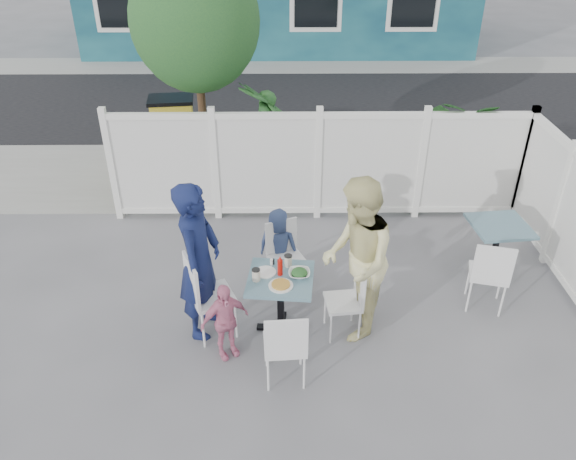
{
  "coord_description": "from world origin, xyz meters",
  "views": [
    {
      "loc": [
        -0.39,
        -4.79,
        4.18
      ],
      "look_at": [
        -0.34,
        0.31,
        1.05
      ],
      "focal_mm": 35.0,
      "sensor_mm": 36.0,
      "label": 1
    }
  ],
  "objects_px": {
    "spare_table": "(498,236)",
    "chair_right": "(350,296)",
    "main_table": "(281,290)",
    "woman": "(356,260)",
    "toddler": "(225,321)",
    "chair_near": "(285,343)",
    "utility_cabinet": "(175,137)",
    "chair_left": "(204,291)",
    "chair_back": "(285,251)",
    "man": "(199,261)",
    "boy": "(278,246)"
  },
  "relations": [
    {
      "from": "chair_back",
      "to": "chair_near",
      "type": "distance_m",
      "value": 1.57
    },
    {
      "from": "chair_right",
      "to": "boy",
      "type": "xyz_separation_m",
      "value": [
        -0.76,
        0.96,
        0.0
      ]
    },
    {
      "from": "chair_right",
      "to": "chair_back",
      "type": "relative_size",
      "value": 0.96
    },
    {
      "from": "utility_cabinet",
      "to": "main_table",
      "type": "bearing_deg",
      "value": -73.38
    },
    {
      "from": "chair_left",
      "to": "toddler",
      "type": "height_order",
      "value": "chair_left"
    },
    {
      "from": "utility_cabinet",
      "to": "chair_left",
      "type": "xyz_separation_m",
      "value": [
        0.98,
        -4.14,
        -0.04
      ]
    },
    {
      "from": "utility_cabinet",
      "to": "man",
      "type": "bearing_deg",
      "value": -83.73
    },
    {
      "from": "chair_left",
      "to": "man",
      "type": "xyz_separation_m",
      "value": [
        -0.04,
        0.1,
        0.32
      ]
    },
    {
      "from": "main_table",
      "to": "toddler",
      "type": "distance_m",
      "value": 0.68
    },
    {
      "from": "chair_back",
      "to": "chair_near",
      "type": "xyz_separation_m",
      "value": [
        0.0,
        -1.57,
        0.01
      ]
    },
    {
      "from": "utility_cabinet",
      "to": "woman",
      "type": "bearing_deg",
      "value": -64.66
    },
    {
      "from": "main_table",
      "to": "chair_near",
      "type": "distance_m",
      "value": 0.78
    },
    {
      "from": "utility_cabinet",
      "to": "boy",
      "type": "height_order",
      "value": "utility_cabinet"
    },
    {
      "from": "chair_back",
      "to": "man",
      "type": "bearing_deg",
      "value": 17.26
    },
    {
      "from": "main_table",
      "to": "man",
      "type": "xyz_separation_m",
      "value": [
        -0.84,
        0.05,
        0.33
      ]
    },
    {
      "from": "utility_cabinet",
      "to": "toddler",
      "type": "xyz_separation_m",
      "value": [
        1.21,
        -4.46,
        -0.17
      ]
    },
    {
      "from": "utility_cabinet",
      "to": "chair_near",
      "type": "bearing_deg",
      "value": -76.3
    },
    {
      "from": "main_table",
      "to": "chair_right",
      "type": "distance_m",
      "value": 0.74
    },
    {
      "from": "utility_cabinet",
      "to": "toddler",
      "type": "distance_m",
      "value": 4.62
    },
    {
      "from": "man",
      "to": "spare_table",
      "type": "bearing_deg",
      "value": -63.26
    },
    {
      "from": "woman",
      "to": "toddler",
      "type": "relative_size",
      "value": 2.04
    },
    {
      "from": "main_table",
      "to": "toddler",
      "type": "relative_size",
      "value": 0.84
    },
    {
      "from": "chair_right",
      "to": "chair_near",
      "type": "xyz_separation_m",
      "value": [
        -0.69,
        -0.75,
        0.03
      ]
    },
    {
      "from": "spare_table",
      "to": "woman",
      "type": "xyz_separation_m",
      "value": [
        -1.87,
        -1.03,
        0.36
      ]
    },
    {
      "from": "woman",
      "to": "toddler",
      "type": "distance_m",
      "value": 1.47
    },
    {
      "from": "chair_right",
      "to": "chair_back",
      "type": "bearing_deg",
      "value": 33.11
    },
    {
      "from": "main_table",
      "to": "chair_near",
      "type": "relative_size",
      "value": 0.84
    },
    {
      "from": "chair_near",
      "to": "chair_back",
      "type": "bearing_deg",
      "value": 86.05
    },
    {
      "from": "main_table",
      "to": "woman",
      "type": "height_order",
      "value": "woman"
    },
    {
      "from": "man",
      "to": "woman",
      "type": "height_order",
      "value": "woman"
    },
    {
      "from": "main_table",
      "to": "chair_left",
      "type": "distance_m",
      "value": 0.8
    },
    {
      "from": "chair_near",
      "to": "man",
      "type": "xyz_separation_m",
      "value": [
        -0.88,
        0.83,
        0.37
      ]
    },
    {
      "from": "woman",
      "to": "chair_left",
      "type": "bearing_deg",
      "value": -85.06
    },
    {
      "from": "man",
      "to": "chair_right",
      "type": "bearing_deg",
      "value": -82.21
    },
    {
      "from": "toddler",
      "to": "utility_cabinet",
      "type": "bearing_deg",
      "value": 75.8
    },
    {
      "from": "spare_table",
      "to": "chair_right",
      "type": "relative_size",
      "value": 0.87
    },
    {
      "from": "chair_right",
      "to": "woman",
      "type": "bearing_deg",
      "value": -48.63
    },
    {
      "from": "spare_table",
      "to": "man",
      "type": "xyz_separation_m",
      "value": [
        -3.48,
        -1.0,
        0.34
      ]
    },
    {
      "from": "utility_cabinet",
      "to": "toddler",
      "type": "bearing_deg",
      "value": -81.61
    },
    {
      "from": "utility_cabinet",
      "to": "spare_table",
      "type": "height_order",
      "value": "utility_cabinet"
    },
    {
      "from": "woman",
      "to": "toddler",
      "type": "xyz_separation_m",
      "value": [
        -1.34,
        -0.39,
        -0.46
      ]
    },
    {
      "from": "chair_right",
      "to": "toddler",
      "type": "bearing_deg",
      "value": 98.14
    },
    {
      "from": "chair_left",
      "to": "boy",
      "type": "distance_m",
      "value": 1.25
    },
    {
      "from": "main_table",
      "to": "chair_right",
      "type": "xyz_separation_m",
      "value": [
        0.73,
        -0.03,
        -0.07
      ]
    },
    {
      "from": "chair_left",
      "to": "spare_table",
      "type": "bearing_deg",
      "value": 83.51
    },
    {
      "from": "spare_table",
      "to": "chair_left",
      "type": "bearing_deg",
      "value": -162.26
    },
    {
      "from": "utility_cabinet",
      "to": "toddler",
      "type": "height_order",
      "value": "utility_cabinet"
    },
    {
      "from": "man",
      "to": "chair_left",
      "type": "bearing_deg",
      "value": -149.73
    },
    {
      "from": "chair_right",
      "to": "woman",
      "type": "relative_size",
      "value": 0.46
    },
    {
      "from": "chair_left",
      "to": "main_table",
      "type": "bearing_deg",
      "value": 69.11
    }
  ]
}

